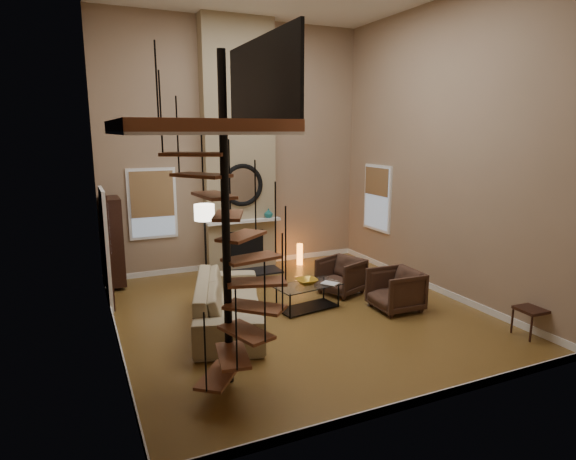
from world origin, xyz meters
name	(u,v)px	position (x,y,z in m)	size (l,w,h in m)	color
ground	(297,312)	(0.00, 0.00, -0.01)	(6.00, 6.50, 0.01)	olive
back_wall	(236,148)	(0.00, 3.25, 2.75)	(6.00, 0.02, 5.50)	#997E62
front_wall	(431,168)	(0.00, -3.25, 2.75)	(6.00, 0.02, 5.50)	#997E62
left_wall	(104,158)	(-3.00, 0.00, 2.75)	(0.02, 6.50, 5.50)	#997E62
right_wall	(441,151)	(3.00, 0.00, 2.75)	(0.02, 6.50, 5.50)	#997E62
baseboard_back	(239,263)	(0.00, 3.24, 0.06)	(6.00, 0.02, 0.12)	white
baseboard_front	(417,401)	(0.00, -3.24, 0.06)	(6.00, 0.02, 0.12)	white
baseboard_left	(118,338)	(-2.99, 0.00, 0.06)	(0.02, 6.50, 0.12)	white
baseboard_right	(432,287)	(2.99, 0.00, 0.06)	(0.02, 6.50, 0.12)	white
chimney_breast	(239,148)	(0.00, 3.06, 2.75)	(1.60, 0.38, 5.50)	#978562
hearth	(248,273)	(0.00, 2.57, 0.02)	(1.50, 0.60, 0.04)	black
firebox	(244,247)	(0.00, 2.86, 0.55)	(0.95, 0.02, 0.72)	black
mantel	(244,221)	(0.00, 2.78, 1.15)	(1.70, 0.18, 0.06)	white
mirror_frame	(243,185)	(0.00, 2.84, 1.95)	(0.94, 0.94, 0.10)	black
mirror_disc	(243,185)	(0.00, 2.85, 1.95)	(0.80, 0.80, 0.01)	white
vase_left	(220,216)	(-0.55, 2.82, 1.30)	(0.24, 0.24, 0.25)	black
vase_right	(269,213)	(0.60, 2.82, 1.28)	(0.20, 0.20, 0.21)	#1B5E5D
window_back	(152,203)	(-1.90, 3.22, 1.62)	(1.02, 0.06, 1.52)	white
window_right	(377,197)	(2.97, 2.00, 1.63)	(0.06, 1.02, 1.52)	white
entry_door	(107,248)	(-2.95, 1.80, 1.05)	(0.10, 1.05, 2.16)	white
loft	(202,121)	(-2.04, -1.80, 3.24)	(1.70, 2.20, 1.09)	brown
spiral_stair	(228,245)	(-1.78, -1.79, 1.78)	(1.47, 1.47, 4.06)	black
hutch	(113,241)	(-2.78, 2.84, 0.95)	(0.37, 0.79, 1.76)	black
sofa	(228,302)	(-1.28, -0.04, 0.40)	(2.61, 1.02, 0.76)	tan
armchair_near	(343,275)	(1.28, 0.60, 0.35)	(0.75, 0.77, 0.70)	#40281D
armchair_far	(399,290)	(1.73, -0.58, 0.35)	(0.79, 0.81, 0.74)	#40281D
coffee_table	(308,294)	(0.24, 0.07, 0.28)	(1.24, 0.75, 0.44)	silver
bowl	(307,281)	(0.24, 0.12, 0.50)	(0.38, 0.38, 0.09)	#BF8D21
book	(329,284)	(0.59, -0.08, 0.46)	(0.21, 0.28, 0.03)	gray
floor_lamp	(205,219)	(-1.10, 1.98, 1.41)	(0.40, 0.40, 1.71)	black
accent_lamp	(300,254)	(1.37, 2.77, 0.25)	(0.14, 0.14, 0.51)	orange
side_chair	(537,303)	(2.93, -2.40, 0.53)	(0.45, 0.43, 0.92)	black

